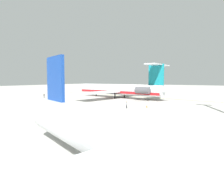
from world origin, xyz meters
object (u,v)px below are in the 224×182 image
airliner_far_left (159,157)px  safety_cone_wingtip (147,106)px  ground_crew_near_nose (127,104)px  safety_cone_nose (105,92)px  ground_crew_near_tail (44,95)px  main_jetliner (120,89)px

airliner_far_left → safety_cone_wingtip: (13.52, -34.13, -2.64)m
ground_crew_near_nose → safety_cone_nose: ground_crew_near_nose is taller
airliner_far_left → safety_cone_nose: bearing=143.9°
ground_crew_near_tail → safety_cone_wingtip: 43.09m
airliner_far_left → safety_cone_wingtip: size_ratio=59.20×
safety_cone_nose → ground_crew_near_tail: bearing=83.6°
main_jetliner → ground_crew_near_tail: bearing=37.6°
ground_crew_near_tail → safety_cone_wingtip: ground_crew_near_tail is taller
airliner_far_left → ground_crew_near_nose: 34.88m
safety_cone_wingtip → ground_crew_near_nose: bearing=45.5°
airliner_far_left → ground_crew_near_tail: bearing=165.9°
ground_crew_near_nose → ground_crew_near_tail: ground_crew_near_nose is taller
safety_cone_nose → safety_cone_wingtip: 54.85m
ground_crew_near_tail → main_jetliner: bearing=-77.8°
ground_crew_near_nose → main_jetliner: bearing=-50.2°
airliner_far_left → ground_crew_near_nose: bearing=138.1°
safety_cone_nose → safety_cone_wingtip: size_ratio=1.00×
ground_crew_near_tail → safety_cone_wingtip: bearing=-111.1°
ground_crew_near_nose → safety_cone_nose: (35.02, -42.61, -0.88)m
main_jetliner → safety_cone_nose: (21.34, -21.65, -3.12)m
airliner_far_left → safety_cone_nose: airliner_far_left is taller
main_jetliner → ground_crew_near_nose: bearing=129.5°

